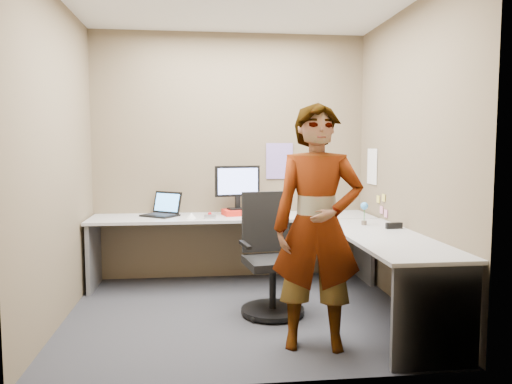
{
  "coord_description": "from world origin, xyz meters",
  "views": [
    {
      "loc": [
        -0.36,
        -4.25,
        1.47
      ],
      "look_at": [
        0.16,
        0.25,
        1.05
      ],
      "focal_mm": 35.0,
      "sensor_mm": 36.0,
      "label": 1
    }
  ],
  "objects": [
    {
      "name": "calendar_purple",
      "position": [
        0.55,
        1.29,
        1.3
      ],
      "size": [
        0.3,
        0.01,
        0.4
      ],
      "primitive_type": "cube",
      "color": "#846BB7",
      "rests_on": "wall_back"
    },
    {
      "name": "sticky_note_a",
      "position": [
        1.49,
        0.55,
        0.95
      ],
      "size": [
        0.01,
        0.07,
        0.07
      ],
      "primitive_type": "cube",
      "color": "#F2E059",
      "rests_on": "wall_right"
    },
    {
      "name": "wall_right",
      "position": [
        1.5,
        0.0,
        1.35
      ],
      "size": [
        0.0,
        2.7,
        2.7
      ],
      "primitive_type": "plane",
      "rotation": [
        1.57,
        0.0,
        -1.57
      ],
      "color": "brown",
      "rests_on": "ground"
    },
    {
      "name": "wall_back",
      "position": [
        0.0,
        1.3,
        1.35
      ],
      "size": [
        3.0,
        0.0,
        3.0
      ],
      "primitive_type": "plane",
      "rotation": [
        1.57,
        0.0,
        0.0
      ],
      "color": "brown",
      "rests_on": "ground"
    },
    {
      "name": "origami",
      "position": [
        -0.43,
        0.84,
        0.76
      ],
      "size": [
        0.1,
        0.1,
        0.06
      ],
      "primitive_type": "cone",
      "color": "white",
      "rests_on": "desk"
    },
    {
      "name": "person",
      "position": [
        0.49,
        -0.78,
        0.89
      ],
      "size": [
        0.71,
        0.54,
        1.77
      ],
      "primitive_type": "imported",
      "rotation": [
        0.0,
        0.0,
        -0.18
      ],
      "color": "#999399",
      "rests_on": "ground"
    },
    {
      "name": "desk",
      "position": [
        0.44,
        0.39,
        0.59
      ],
      "size": [
        2.98,
        2.58,
        0.73
      ],
      "color": "#ADADAD",
      "rests_on": "ground"
    },
    {
      "name": "calendar_white",
      "position": [
        1.49,
        0.9,
        1.25
      ],
      "size": [
        0.01,
        0.28,
        0.38
      ],
      "primitive_type": "cube",
      "color": "white",
      "rests_on": "wall_right"
    },
    {
      "name": "office_chair",
      "position": [
        0.27,
        0.01,
        0.43
      ],
      "size": [
        0.57,
        0.55,
        1.04
      ],
      "rotation": [
        0.0,
        0.0,
        0.15
      ],
      "color": "black",
      "rests_on": "ground"
    },
    {
      "name": "stapler",
      "position": [
        1.38,
        -0.0,
        0.76
      ],
      "size": [
        0.15,
        0.05,
        0.05
      ],
      "primitive_type": "cube",
      "rotation": [
        0.0,
        0.0,
        0.09
      ],
      "color": "black",
      "rests_on": "desk"
    },
    {
      "name": "sticky_note_d",
      "position": [
        1.49,
        0.7,
        0.92
      ],
      "size": [
        0.01,
        0.07,
        0.07
      ],
      "primitive_type": "cube",
      "color": "#F2E059",
      "rests_on": "wall_right"
    },
    {
      "name": "ground",
      "position": [
        0.0,
        0.0,
        0.0
      ],
      "size": [
        3.0,
        3.0,
        0.0
      ],
      "primitive_type": "plane",
      "color": "#232327",
      "rests_on": "ground"
    },
    {
      "name": "wall_left",
      "position": [
        -1.5,
        0.0,
        1.35
      ],
      "size": [
        0.0,
        2.7,
        2.7
      ],
      "primitive_type": "plane",
      "rotation": [
        1.57,
        0.0,
        1.57
      ],
      "color": "brown",
      "rests_on": "ground"
    },
    {
      "name": "monitor",
      "position": [
        0.06,
        1.05,
        1.07
      ],
      "size": [
        0.49,
        0.18,
        0.47
      ],
      "rotation": [
        0.0,
        0.0,
        0.21
      ],
      "color": "black",
      "rests_on": "paper_ream"
    },
    {
      "name": "trackball_mouse",
      "position": [
        -0.25,
        0.8,
        0.76
      ],
      "size": [
        0.12,
        0.08,
        0.07
      ],
      "color": "#B7B7BC",
      "rests_on": "desk"
    },
    {
      "name": "sticky_note_b",
      "position": [
        1.49,
        0.6,
        0.82
      ],
      "size": [
        0.01,
        0.07,
        0.07
      ],
      "primitive_type": "cube",
      "color": "pink",
      "rests_on": "wall_right"
    },
    {
      "name": "sticky_note_c",
      "position": [
        1.49,
        0.48,
        0.8
      ],
      "size": [
        0.01,
        0.07,
        0.07
      ],
      "primitive_type": "cube",
      "color": "pink",
      "rests_on": "wall_right"
    },
    {
      "name": "flower",
      "position": [
        1.18,
        0.23,
        0.87
      ],
      "size": [
        0.07,
        0.07,
        0.22
      ],
      "color": "brown",
      "rests_on": "desk"
    },
    {
      "name": "paper_ream",
      "position": [
        0.06,
        1.04,
        0.76
      ],
      "size": [
        0.35,
        0.29,
        0.06
      ],
      "primitive_type": "cube",
      "rotation": [
        0.0,
        0.0,
        0.21
      ],
      "color": "red",
      "rests_on": "desk"
    },
    {
      "name": "laptop",
      "position": [
        -0.73,
        1.08,
        0.79
      ],
      "size": [
        0.45,
        0.44,
        0.25
      ],
      "rotation": [
        0.0,
        0.0,
        -0.63
      ],
      "color": "black",
      "rests_on": "desk"
    }
  ]
}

